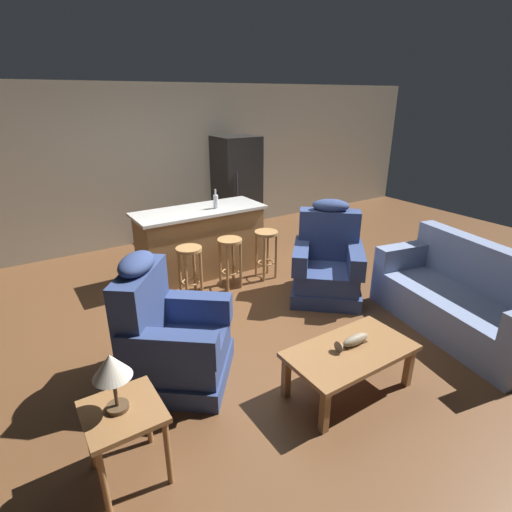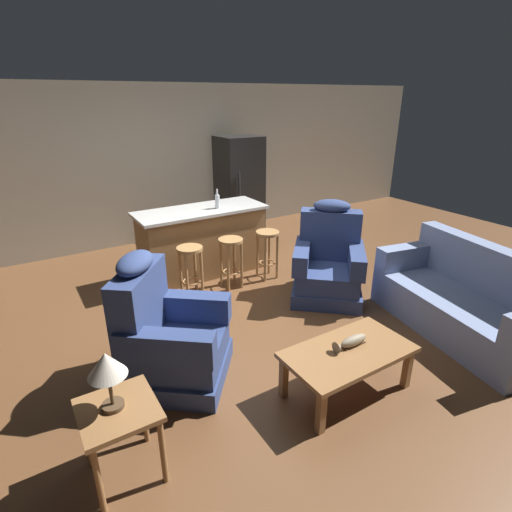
# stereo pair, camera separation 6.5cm
# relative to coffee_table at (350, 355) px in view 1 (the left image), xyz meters

# --- Properties ---
(ground_plane) EXTENTS (12.00, 12.00, 0.00)m
(ground_plane) POSITION_rel_coffee_table_xyz_m (0.03, 1.60, -0.36)
(ground_plane) COLOR brown
(back_wall) EXTENTS (12.00, 0.05, 2.60)m
(back_wall) POSITION_rel_coffee_table_xyz_m (0.03, 4.73, 0.94)
(back_wall) COLOR #A89E89
(back_wall) RESTS_ON ground_plane
(coffee_table) EXTENTS (1.10, 0.60, 0.42)m
(coffee_table) POSITION_rel_coffee_table_xyz_m (0.00, 0.00, 0.00)
(coffee_table) COLOR olive
(coffee_table) RESTS_ON ground_plane
(fish_figurine) EXTENTS (0.34, 0.10, 0.10)m
(fish_figurine) POSITION_rel_coffee_table_xyz_m (0.05, 0.03, 0.10)
(fish_figurine) COLOR #4C3823
(fish_figurine) RESTS_ON coffee_table
(couch) EXTENTS (1.19, 2.03, 0.94)m
(couch) POSITION_rel_coffee_table_xyz_m (1.77, 0.05, -0.02)
(couch) COLOR #707FA3
(couch) RESTS_ON ground_plane
(recliner_near_lamp) EXTENTS (1.18, 1.18, 1.20)m
(recliner_near_lamp) POSITION_rel_coffee_table_xyz_m (-1.22, 0.99, 0.06)
(recliner_near_lamp) COLOR navy
(recliner_near_lamp) RESTS_ON ground_plane
(recliner_near_island) EXTENTS (1.19, 1.19, 1.20)m
(recliner_near_island) POSITION_rel_coffee_table_xyz_m (1.08, 1.48, 0.06)
(recliner_near_island) COLOR navy
(recliner_near_island) RESTS_ON ground_plane
(end_table) EXTENTS (0.48, 0.48, 0.56)m
(end_table) POSITION_rel_coffee_table_xyz_m (-1.84, 0.18, 0.10)
(end_table) COLOR olive
(end_table) RESTS_ON ground_plane
(table_lamp) EXTENTS (0.24, 0.24, 0.41)m
(table_lamp) POSITION_rel_coffee_table_xyz_m (-1.86, 0.20, 0.50)
(table_lamp) COLOR #4C3823
(table_lamp) RESTS_ON end_table
(kitchen_island) EXTENTS (1.80, 0.70, 0.95)m
(kitchen_island) POSITION_rel_coffee_table_xyz_m (0.03, 2.95, 0.11)
(kitchen_island) COLOR olive
(kitchen_island) RESTS_ON ground_plane
(bar_stool_left) EXTENTS (0.32, 0.32, 0.68)m
(bar_stool_left) POSITION_rel_coffee_table_xyz_m (-0.42, 2.32, 0.11)
(bar_stool_left) COLOR #A87A47
(bar_stool_left) RESTS_ON ground_plane
(bar_stool_middle) EXTENTS (0.32, 0.32, 0.68)m
(bar_stool_middle) POSITION_rel_coffee_table_xyz_m (0.15, 2.32, 0.11)
(bar_stool_middle) COLOR #A87A47
(bar_stool_middle) RESTS_ON ground_plane
(bar_stool_right) EXTENTS (0.32, 0.32, 0.68)m
(bar_stool_right) POSITION_rel_coffee_table_xyz_m (0.72, 2.32, 0.11)
(bar_stool_right) COLOR #A87A47
(bar_stool_right) RESTS_ON ground_plane
(refrigerator) EXTENTS (0.70, 0.69, 1.76)m
(refrigerator) POSITION_rel_coffee_table_xyz_m (1.33, 4.15, 0.52)
(refrigerator) COLOR black
(refrigerator) RESTS_ON ground_plane
(bottle_tall_green) EXTENTS (0.07, 0.07, 0.27)m
(bottle_tall_green) POSITION_rel_coffee_table_xyz_m (0.25, 2.87, 0.69)
(bottle_tall_green) COLOR silver
(bottle_tall_green) RESTS_ON kitchen_island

